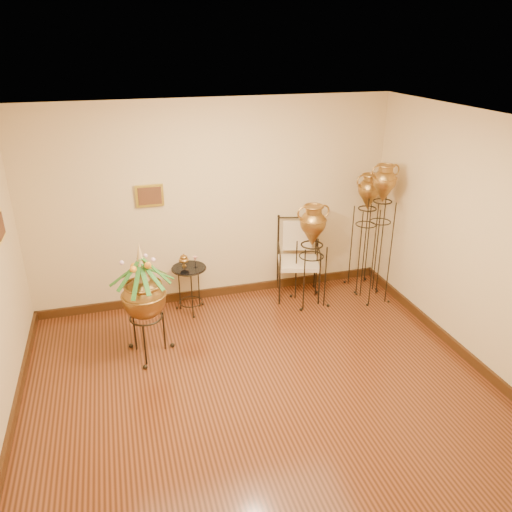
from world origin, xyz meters
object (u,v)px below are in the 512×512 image
object	(u,v)px
amphora_mid	(365,232)
armchair	(298,260)
planter_urn	(144,293)
side_table	(190,288)
amphora_tall	(379,233)

from	to	relation	value
amphora_mid	armchair	distance (m)	1.07
planter_urn	side_table	xyz separation A→B (m)	(0.65, 0.90, -0.47)
side_table	amphora_tall	bearing A→B (deg)	-8.74
amphora_tall	planter_urn	size ratio (longest dim) A/B	1.36
amphora_mid	planter_urn	distance (m)	3.36
planter_urn	side_table	size ratio (longest dim) A/B	1.76
amphora_tall	amphora_mid	distance (m)	0.42
amphora_tall	planter_urn	distance (m)	3.28
amphora_tall	side_table	size ratio (longest dim) A/B	2.39
amphora_tall	amphora_mid	size ratio (longest dim) A/B	1.13
armchair	side_table	bearing A→B (deg)	-164.60
amphora_tall	side_table	distance (m)	2.70
amphora_mid	armchair	bearing A→B (deg)	180.00
amphora_mid	side_table	distance (m)	2.65
planter_urn	side_table	bearing A→B (deg)	54.05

